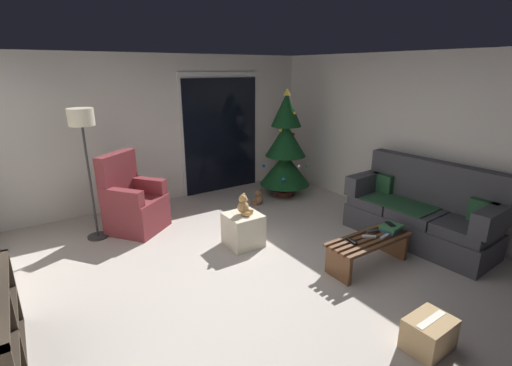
{
  "coord_description": "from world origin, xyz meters",
  "views": [
    {
      "loc": [
        -2.06,
        -3.0,
        2.27
      ],
      "look_at": [
        0.4,
        0.7,
        0.85
      ],
      "focal_mm": 25.38,
      "sensor_mm": 36.0,
      "label": 1
    }
  ],
  "objects": [
    {
      "name": "wall_back",
      "position": [
        0.0,
        3.06,
        1.25
      ],
      "size": [
        5.72,
        0.12,
        2.5
      ],
      "primitive_type": "cube",
      "color": "silver",
      "rests_on": "ground"
    },
    {
      "name": "remote_white",
      "position": [
        1.18,
        -0.53,
        0.38
      ],
      "size": [
        0.15,
        0.13,
        0.02
      ],
      "primitive_type": "cube",
      "rotation": [
        0.0,
        0.0,
        0.9
      ],
      "color": "silver",
      "rests_on": "coffee_table"
    },
    {
      "name": "coffee_table",
      "position": [
        1.17,
        -0.54,
        0.25
      ],
      "size": [
        1.1,
        0.4,
        0.37
      ],
      "color": "brown",
      "rests_on": "ground"
    },
    {
      "name": "book_stack",
      "position": [
        1.54,
        -0.56,
        0.41
      ],
      "size": [
        0.28,
        0.24,
        0.08
      ],
      "color": "#285684",
      "rests_on": "coffee_table"
    },
    {
      "name": "teddy_bear_chestnut_by_tree",
      "position": [
        1.22,
        1.87,
        0.12
      ],
      "size": [
        0.21,
        0.21,
        0.29
      ],
      "color": "brown",
      "rests_on": "ground"
    },
    {
      "name": "patio_door_frame",
      "position": [
        1.13,
        2.99,
        1.1
      ],
      "size": [
        1.6,
        0.02,
        2.2
      ],
      "primitive_type": "cube",
      "color": "silver",
      "rests_on": "ground"
    },
    {
      "name": "wall_right",
      "position": [
        2.86,
        0.0,
        1.25
      ],
      "size": [
        0.12,
        6.0,
        2.5
      ],
      "primitive_type": "cube",
      "color": "silver",
      "rests_on": "ground"
    },
    {
      "name": "ground_plane",
      "position": [
        0.0,
        0.0,
        0.0
      ],
      "size": [
        7.0,
        7.0,
        0.0
      ],
      "primitive_type": "plane",
      "color": "#BCB2A8"
    },
    {
      "name": "armchair",
      "position": [
        -0.84,
        2.04,
        0.4
      ],
      "size": [
        0.96,
        0.96,
        1.13
      ],
      "color": "maroon",
      "rests_on": "ground"
    },
    {
      "name": "floor_lamp",
      "position": [
        -1.36,
        2.07,
        1.51
      ],
      "size": [
        0.32,
        0.32,
        1.78
      ],
      "color": "#2D2D30",
      "rests_on": "ground"
    },
    {
      "name": "patio_door_glass",
      "position": [
        1.13,
        2.97,
        1.05
      ],
      "size": [
        1.5,
        0.02,
        2.1
      ],
      "primitive_type": "cube",
      "color": "black",
      "rests_on": "ground"
    },
    {
      "name": "remote_black",
      "position": [
        0.92,
        -0.49,
        0.38
      ],
      "size": [
        0.07,
        0.16,
        0.02
      ],
      "primitive_type": "cube",
      "rotation": [
        0.0,
        0.0,
        6.12
      ],
      "color": "black",
      "rests_on": "coffee_table"
    },
    {
      "name": "cell_phone",
      "position": [
        1.55,
        -0.54,
        0.45
      ],
      "size": [
        0.12,
        0.16,
        0.01
      ],
      "primitive_type": "cube",
      "rotation": [
        0.0,
        0.0,
        -0.37
      ],
      "color": "black",
      "rests_on": "book_stack"
    },
    {
      "name": "ottoman",
      "position": [
        0.22,
        0.74,
        0.22
      ],
      "size": [
        0.44,
        0.44,
        0.44
      ],
      "primitive_type": "cube",
      "color": "beige",
      "rests_on": "ground"
    },
    {
      "name": "christmas_tree",
      "position": [
        1.91,
        2.02,
        0.86
      ],
      "size": [
        0.91,
        0.91,
        1.94
      ],
      "color": "#4C1E19",
      "rests_on": "ground"
    },
    {
      "name": "couch",
      "position": [
        2.32,
        -0.46,
        0.4
      ],
      "size": [
        0.89,
        1.98,
        1.08
      ],
      "color": "#3D3D42",
      "rests_on": "ground"
    },
    {
      "name": "remote_graphite",
      "position": [
        1.33,
        -0.45,
        0.38
      ],
      "size": [
        0.16,
        0.07,
        0.02
      ],
      "primitive_type": "cube",
      "rotation": [
        0.0,
        0.0,
        4.52
      ],
      "color": "#333338",
      "rests_on": "coffee_table"
    },
    {
      "name": "cardboard_box_taped_mid_floor",
      "position": [
        0.53,
        -1.72,
        0.14
      ],
      "size": [
        0.41,
        0.31,
        0.29
      ],
      "color": "tan",
      "rests_on": "ground"
    },
    {
      "name": "remote_silver",
      "position": [
        1.35,
        -0.62,
        0.38
      ],
      "size": [
        0.16,
        0.06,
        0.02
      ],
      "primitive_type": "cube",
      "rotation": [
        0.0,
        0.0,
        4.83
      ],
      "color": "#ADADB2",
      "rests_on": "coffee_table"
    },
    {
      "name": "teddy_bear_honey",
      "position": [
        0.23,
        0.73,
        0.56
      ],
      "size": [
        0.21,
        0.22,
        0.29
      ],
      "color": "tan",
      "rests_on": "ottoman"
    }
  ]
}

